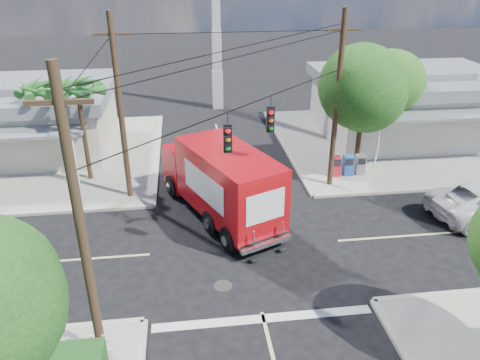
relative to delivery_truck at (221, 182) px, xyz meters
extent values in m
plane|color=black|center=(0.78, -2.81, -1.77)|extent=(120.00, 120.00, 0.00)
cube|color=gray|center=(11.78, 8.19, -1.70)|extent=(14.00, 14.00, 0.14)
cube|color=#B6B1A1|center=(4.78, 8.19, -1.70)|extent=(0.25, 14.00, 0.14)
cube|color=#B6B1A1|center=(11.78, 1.19, -1.70)|extent=(14.00, 0.25, 0.14)
cube|color=gray|center=(-10.22, 8.19, -1.70)|extent=(14.00, 14.00, 0.14)
cube|color=#B6B1A1|center=(-3.22, 8.19, -1.70)|extent=(0.25, 14.00, 0.14)
cube|color=#B6B1A1|center=(-10.22, 1.19, -1.70)|extent=(14.00, 0.25, 0.14)
cube|color=beige|center=(0.78, 7.19, -1.77)|extent=(0.12, 12.00, 0.01)
cube|color=beige|center=(10.78, -2.81, -1.77)|extent=(12.00, 0.12, 0.01)
cube|color=silver|center=(0.78, -7.11, -1.77)|extent=(7.50, 0.40, 0.01)
cube|color=beige|center=(13.28, 9.19, 0.07)|extent=(11.00, 8.00, 3.40)
cube|color=gray|center=(13.28, 9.19, 2.12)|extent=(11.80, 8.80, 0.70)
cube|color=gray|center=(13.28, 9.19, 2.62)|extent=(6.05, 4.40, 0.50)
cube|color=gray|center=(13.28, 4.29, 1.27)|extent=(9.90, 1.80, 0.15)
cylinder|color=silver|center=(8.88, 3.49, -0.18)|extent=(0.12, 0.12, 2.90)
cube|color=beige|center=(-11.22, 9.69, -0.03)|extent=(10.00, 8.00, 3.20)
cube|color=gray|center=(-11.22, 9.69, 1.92)|extent=(10.80, 8.80, 0.70)
cube|color=gray|center=(-11.22, 9.69, 2.42)|extent=(5.50, 4.40, 0.50)
cylinder|color=silver|center=(-7.22, 3.99, -0.28)|extent=(0.12, 0.12, 2.70)
cube|color=silver|center=(1.28, 17.19, -0.27)|extent=(0.80, 0.80, 3.00)
cube|color=silver|center=(1.28, 17.19, 2.73)|extent=(0.70, 0.70, 3.00)
cube|color=silver|center=(1.28, 17.19, 5.73)|extent=(0.60, 0.60, 3.00)
cylinder|color=#422D1C|center=(7.98, 3.99, 0.41)|extent=(0.28, 0.28, 4.10)
sphere|color=#154714|center=(7.98, 3.99, 2.97)|extent=(4.10, 4.10, 4.10)
sphere|color=#154714|center=(7.58, 4.19, 3.23)|extent=(3.33, 3.33, 3.33)
sphere|color=#154714|center=(8.33, 3.69, 2.85)|extent=(3.58, 3.58, 3.58)
cylinder|color=#422D1C|center=(10.58, 6.19, 0.16)|extent=(0.28, 0.28, 3.58)
sphere|color=#285A1C|center=(10.58, 6.19, 2.40)|extent=(3.58, 3.58, 3.58)
sphere|color=#285A1C|center=(10.18, 6.39, 2.62)|extent=(2.91, 2.91, 2.91)
sphere|color=#285A1C|center=(10.93, 5.89, 2.29)|extent=(3.14, 3.14, 3.14)
cylinder|color=#422D1C|center=(-6.72, 4.69, 0.87)|extent=(0.24, 0.24, 5.00)
cone|color=#296E25|center=(-5.82, 4.69, 3.47)|extent=(0.50, 2.06, 0.98)
cone|color=#296E25|center=(-6.16, 5.39, 3.47)|extent=(1.92, 1.68, 0.98)
cone|color=#296E25|center=(-6.92, 5.56, 3.47)|extent=(2.12, 0.95, 0.98)
cone|color=#296E25|center=(-7.53, 5.08, 3.47)|extent=(1.34, 2.07, 0.98)
cone|color=#296E25|center=(-7.53, 4.30, 3.47)|extent=(1.34, 2.07, 0.98)
cone|color=#296E25|center=(-6.92, 3.81, 3.47)|extent=(2.12, 0.95, 0.98)
cone|color=#296E25|center=(-6.16, 3.98, 3.47)|extent=(1.92, 1.68, 0.98)
cylinder|color=#422D1C|center=(-8.72, 6.19, 0.67)|extent=(0.24, 0.24, 4.60)
cone|color=#296E25|center=(-7.82, 6.19, 3.07)|extent=(0.50, 2.06, 0.98)
cone|color=#296E25|center=(-8.16, 6.89, 3.07)|extent=(1.92, 1.68, 0.98)
cone|color=#296E25|center=(-8.92, 7.06, 3.07)|extent=(2.12, 0.95, 0.98)
cone|color=#296E25|center=(-9.53, 6.58, 3.07)|extent=(1.34, 2.07, 0.98)
cone|color=#296E25|center=(-9.53, 5.80, 3.07)|extent=(1.34, 2.07, 0.98)
cone|color=#296E25|center=(-8.92, 5.31, 3.07)|extent=(2.12, 0.95, 0.98)
cone|color=#296E25|center=(-8.16, 5.48, 3.07)|extent=(1.92, 1.68, 0.98)
cylinder|color=#473321|center=(-4.42, -8.01, 2.73)|extent=(0.28, 0.28, 9.00)
cube|color=#473321|center=(-4.42, -8.01, 6.23)|extent=(1.60, 0.12, 0.12)
cylinder|color=#473321|center=(5.98, 2.39, 2.73)|extent=(0.28, 0.28, 9.00)
cube|color=#473321|center=(5.98, 2.39, 6.23)|extent=(1.60, 0.12, 0.12)
cylinder|color=#473321|center=(-4.42, 2.39, 2.73)|extent=(0.28, 0.28, 9.00)
cube|color=#473321|center=(-4.42, 2.39, 6.23)|extent=(1.60, 0.12, 0.12)
cylinder|color=black|center=(0.78, -2.81, 4.43)|extent=(10.43, 10.43, 0.04)
cube|color=black|center=(-0.02, -3.61, 3.48)|extent=(0.30, 0.24, 1.05)
sphere|color=red|center=(-0.02, -3.75, 3.81)|extent=(0.20, 0.20, 0.20)
cube|color=black|center=(1.88, -1.71, 3.48)|extent=(0.30, 0.24, 1.05)
sphere|color=red|center=(1.88, -1.85, 3.81)|extent=(0.20, 0.20, 0.20)
cube|color=silver|center=(-7.02, -8.41, -1.28)|extent=(5.94, 0.05, 0.08)
cube|color=silver|center=(-7.02, -8.41, -0.88)|extent=(5.94, 0.05, 0.08)
cube|color=silver|center=(-4.22, -8.41, -1.13)|extent=(0.09, 0.06, 1.00)
cube|color=red|center=(6.58, 3.39, -1.08)|extent=(0.50, 0.50, 1.10)
cube|color=#1D4A99|center=(7.28, 3.39, -1.08)|extent=(0.50, 0.50, 1.10)
cube|color=slate|center=(7.98, 3.39, -1.08)|extent=(0.50, 0.50, 1.10)
cube|color=black|center=(-0.06, 0.15, -1.23)|extent=(5.23, 8.05, 0.25)
cube|color=#B90C12|center=(-1.29, 2.93, -0.43)|extent=(2.87, 2.52, 2.20)
cube|color=black|center=(-1.57, 3.57, -0.03)|extent=(2.02, 1.07, 0.95)
cube|color=silver|center=(-1.65, 3.75, -1.13)|extent=(2.15, 1.03, 0.35)
cube|color=#B90C12|center=(0.30, -0.68, 0.27)|extent=(4.61, 6.30, 2.89)
cube|color=white|center=(1.46, -0.17, 0.42)|extent=(1.46, 3.30, 1.30)
cube|color=white|center=(-0.86, -1.19, 0.42)|extent=(1.46, 3.30, 1.30)
cube|color=white|center=(1.47, -3.35, 0.42)|extent=(1.65, 0.74, 1.30)
cube|color=silver|center=(1.52, -3.46, -1.23)|extent=(2.29, 1.19, 0.18)
cube|color=silver|center=(0.93, -3.86, -0.83)|extent=(0.44, 0.24, 1.00)
cube|color=silver|center=(2.21, -3.30, -0.83)|extent=(0.44, 0.24, 1.00)
cylinder|color=black|center=(-2.28, 2.33, -1.23)|extent=(0.73, 1.13, 1.10)
cylinder|color=black|center=(-0.18, 3.26, -1.23)|extent=(0.73, 1.13, 1.10)
cylinder|color=black|center=(0.05, -2.97, -1.23)|extent=(0.73, 1.13, 1.10)
cylinder|color=black|center=(2.15, -2.04, -1.23)|extent=(0.73, 1.13, 1.10)
camera|label=1|loc=(-1.55, -19.13, 9.35)|focal=35.00mm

